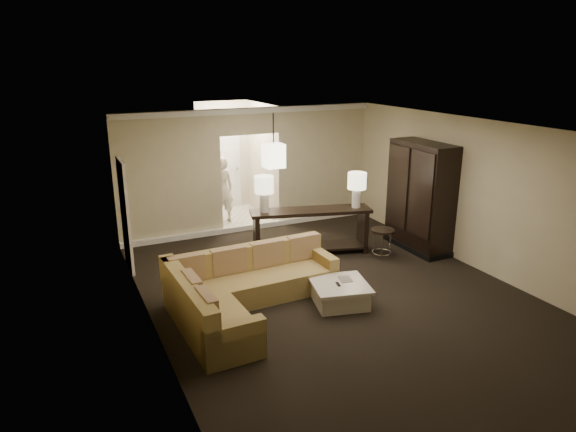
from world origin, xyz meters
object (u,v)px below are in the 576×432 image
console_table (311,227)px  drink_table (382,237)px  sectional_sofa (241,290)px  armoire (420,199)px  coffee_table (340,293)px  person (222,186)px

console_table → drink_table: 1.44m
sectional_sofa → armoire: 4.50m
coffee_table → person: (-0.34, 4.97, 0.71)m
sectional_sofa → armoire: armoire is taller
sectional_sofa → console_table: console_table is taller
coffee_table → drink_table: size_ratio=1.81×
console_table → drink_table: (1.19, -0.80, -0.14)m
sectional_sofa → console_table: (2.13, 1.72, 0.22)m
armoire → drink_table: 1.20m
coffee_table → person: person is taller
console_table → armoire: (2.19, -0.66, 0.51)m
console_table → armoire: 2.34m
console_table → person: bearing=124.1°
sectional_sofa → person: person is taller
person → coffee_table: bearing=90.1°
console_table → person: person is taller
sectional_sofa → coffee_table: sectional_sofa is taller
console_table → drink_table: size_ratio=4.22×
coffee_table → sectional_sofa: bearing=162.8°
coffee_table → drink_table: drink_table is taller
armoire → drink_table: size_ratio=3.79×
armoire → drink_table: armoire is taller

